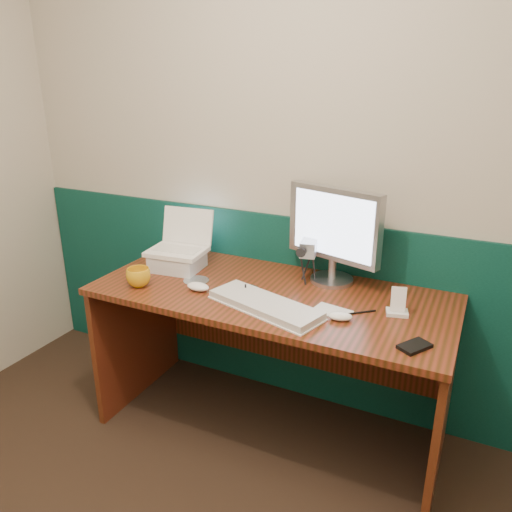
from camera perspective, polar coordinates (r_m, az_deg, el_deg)
The scene contains 18 objects.
back_wall at distance 2.39m, azimuth 7.62°, elevation 9.88°, with size 3.50×0.04×2.50m, color #BAB19D.
wainscot at distance 2.61m, azimuth 6.78°, elevation -6.55°, with size 3.48×0.02×1.00m, color #07312B.
desk at distance 2.41m, azimuth 1.58°, elevation -12.25°, with size 1.60×0.70×0.75m, color #3B200A.
laptop_riser at distance 2.51m, azimuth -8.96°, elevation -0.60°, with size 0.24×0.20×0.08m, color silver.
laptop at distance 2.46m, azimuth -9.15°, elevation 2.75°, with size 0.27×0.21×0.23m, color white, non-canonical shape.
monitor at distance 2.29m, azimuth 8.93°, elevation 2.50°, with size 0.47×0.13×0.47m, color #A7A6AB, non-canonical shape.
keyboard at distance 2.08m, azimuth 1.04°, elevation -5.68°, with size 0.50×0.17×0.03m, color silver.
mouse_right at distance 2.01m, azimuth 9.61°, elevation -6.81°, with size 0.10×0.06×0.03m, color white.
mouse_left at distance 2.26m, azimuth -6.64°, elevation -3.50°, with size 0.11×0.06×0.04m, color white.
mug at distance 2.34m, azimuth -13.28°, elevation -2.37°, with size 0.11×0.11×0.09m, color gold.
camcorder at distance 2.32m, azimuth 5.99°, elevation -0.73°, with size 0.09×0.13×0.19m, color #A9AAAE, non-canonical shape.
cd_spindle at distance 2.20m, azimuth -1.20°, elevation -4.15°, with size 0.12×0.12×0.03m, color silver.
cd_loose_a at distance 2.37m, azimuth -6.84°, elevation -2.78°, with size 0.12×0.12×0.00m, color #B3BCC4.
pen at distance 2.08m, azimuth 11.78°, elevation -6.34°, with size 0.01×0.01×0.14m, color black.
papers at distance 2.08m, azimuth 8.66°, elevation -6.25°, with size 0.15×0.10×0.00m, color silver.
dock at distance 2.11m, azimuth 15.81°, elevation -6.24°, with size 0.09×0.06×0.02m, color white.
music_player at distance 2.08m, azimuth 15.96°, elevation -4.79°, with size 0.06×0.01×0.10m, color white.
pda at distance 1.89m, azimuth 17.67°, elevation -9.81°, with size 0.07×0.12×0.01m, color black.
Camera 1 is at (0.73, -0.48, 1.67)m, focal length 35.00 mm.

